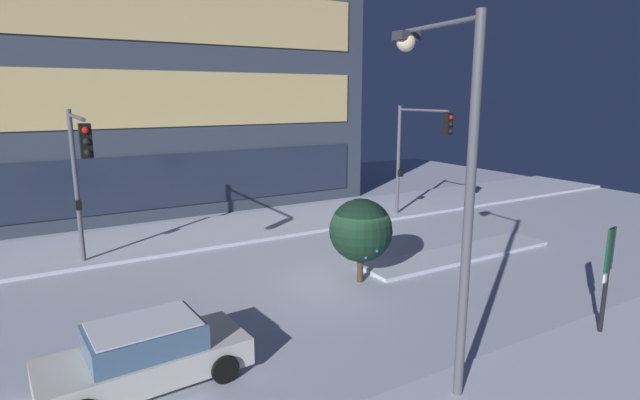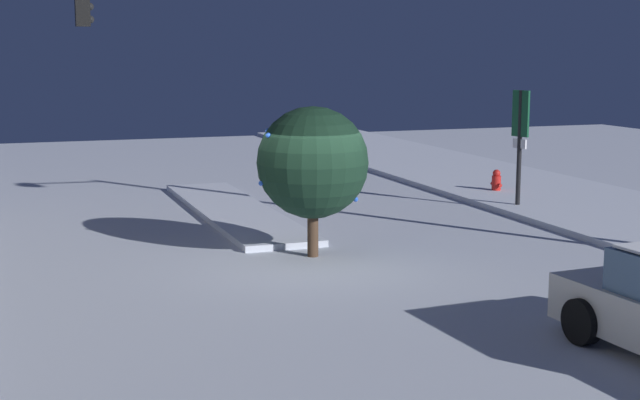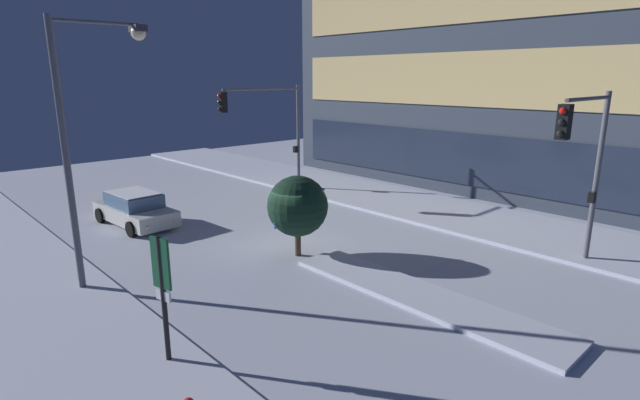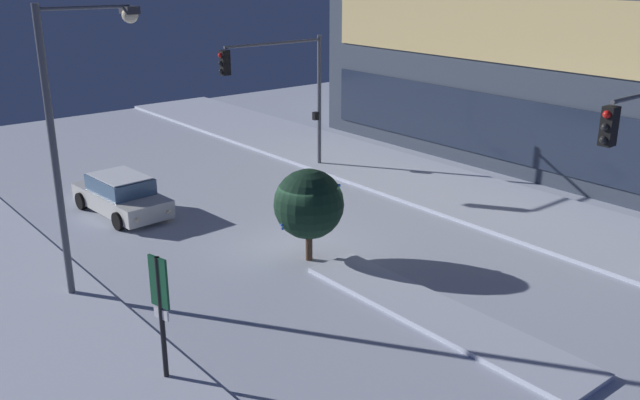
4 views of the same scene
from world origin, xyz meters
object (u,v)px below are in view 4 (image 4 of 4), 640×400
at_px(parking_info_sign, 161,304).
at_px(decorated_tree_median, 309,204).
at_px(street_lamp_arched, 76,114).
at_px(car_near, 121,195).
at_px(traffic_light_corner_far_left, 282,81).

xyz_separation_m(parking_info_sign, decorated_tree_median, (-3.30, 6.74, -0.08)).
xyz_separation_m(street_lamp_arched, decorated_tree_median, (2.17, 6.15, -3.33)).
bearing_deg(parking_info_sign, street_lamp_arched, 70.37).
xyz_separation_m(car_near, street_lamp_arched, (5.74, -3.38, 4.50)).
height_order(street_lamp_arched, decorated_tree_median, street_lamp_arched).
bearing_deg(car_near, decorated_tree_median, 15.68).
bearing_deg(decorated_tree_median, traffic_light_corner_far_left, 148.35).
distance_m(traffic_light_corner_far_left, decorated_tree_median, 9.94).
bearing_deg(street_lamp_arched, parking_info_sign, -90.78).
distance_m(street_lamp_arched, decorated_tree_median, 7.33).
bearing_deg(decorated_tree_median, car_near, -160.69).
bearing_deg(parking_info_sign, traffic_light_corner_far_left, 30.80).
height_order(parking_info_sign, decorated_tree_median, parking_info_sign).
bearing_deg(car_near, parking_info_sign, -23.12).
relative_size(traffic_light_corner_far_left, decorated_tree_median, 2.00).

